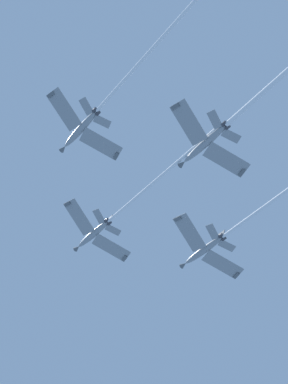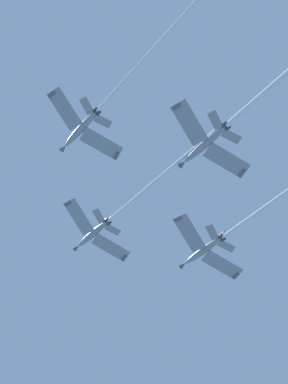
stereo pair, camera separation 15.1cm
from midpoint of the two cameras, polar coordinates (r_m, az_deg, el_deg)
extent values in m
ellipsoid|color=gray|center=(128.34, -5.46, -4.43)|extent=(4.32, 11.47, 6.38)
cone|color=#595E60|center=(132.72, -7.18, -5.86)|extent=(1.64, 2.19, 1.77)
ellipsoid|color=black|center=(130.14, -5.91, -4.75)|extent=(1.68, 3.07, 2.02)
cube|color=gray|center=(127.22, -6.97, -2.62)|extent=(9.51, 7.17, 1.73)
cube|color=#595E60|center=(126.86, -8.19, -1.23)|extent=(1.41, 1.81, 0.88)
cube|color=gray|center=(128.50, -3.58, -5.91)|extent=(9.00, 3.34, 1.73)
cube|color=#595E60|center=(129.12, -2.18, -7.06)|extent=(0.70, 1.68, 0.88)
cube|color=gray|center=(124.94, -4.86, -2.57)|extent=(3.95, 3.35, 0.92)
cube|color=gray|center=(125.50, -3.37, -4.02)|extent=(3.71, 1.94, 0.92)
cube|color=#595E60|center=(126.41, -3.94, -3.02)|extent=(0.99, 3.31, 3.56)
cylinder|color=#38383D|center=(124.57, -4.06, -2.99)|extent=(1.08, 1.40, 1.15)
cylinder|color=#38383D|center=(124.68, -3.76, -3.28)|extent=(1.08, 1.40, 1.15)
cylinder|color=white|center=(114.46, 1.57, 1.50)|extent=(8.58, 31.79, 16.00)
ellipsoid|color=gray|center=(116.17, -6.73, 6.68)|extent=(4.06, 11.58, 6.15)
cone|color=#595E60|center=(119.82, -8.55, 4.65)|extent=(1.60, 2.17, 1.75)
ellipsoid|color=black|center=(117.79, -7.20, 6.14)|extent=(1.61, 3.07, 1.97)
cube|color=gray|center=(115.97, -8.46, 8.70)|extent=(9.56, 7.04, 1.66)
cube|color=#595E60|center=(116.32, -9.85, 10.18)|extent=(1.38, 1.83, 0.85)
cube|color=gray|center=(115.60, -4.60, 5.12)|extent=(9.08, 3.59, 1.66)
cube|color=#595E60|center=(115.66, -3.01, 3.84)|extent=(0.74, 1.71, 0.85)
cube|color=gray|center=(113.72, -6.13, 9.07)|extent=(3.97, 3.30, 0.88)
cube|color=gray|center=(113.56, -4.44, 7.49)|extent=(3.75, 2.04, 0.88)
cube|color=#595E60|center=(114.94, -5.09, 8.45)|extent=(0.90, 3.29, 3.54)
cylinder|color=#38383D|center=(113.16, -5.23, 8.68)|extent=(1.05, 1.38, 1.14)
cylinder|color=#38383D|center=(113.13, -4.90, 8.37)|extent=(1.05, 1.38, 1.14)
cylinder|color=white|center=(105.42, 0.96, 14.94)|extent=(7.97, 32.71, 15.49)
ellipsoid|color=gray|center=(121.93, 6.28, -6.19)|extent=(4.22, 11.54, 6.22)
cone|color=#595E60|center=(125.49, 4.14, -7.73)|extent=(1.62, 2.18, 1.76)
ellipsoid|color=black|center=(123.50, 5.66, -6.53)|extent=(1.65, 3.07, 1.98)
cube|color=gray|center=(120.04, 4.79, -4.34)|extent=(9.53, 7.13, 1.68)
cube|color=#595E60|center=(119.05, 3.53, -2.90)|extent=(1.40, 1.82, 0.86)
cube|color=gray|center=(123.04, 8.26, -7.67)|extent=(9.03, 3.45, 1.68)
cube|color=#595E60|center=(124.38, 9.67, -8.81)|extent=(0.72, 1.69, 0.86)
cube|color=gray|center=(118.80, 7.20, -4.25)|extent=(3.96, 3.33, 0.89)
cube|color=gray|center=(120.12, 8.71, -5.71)|extent=(3.72, 1.98, 0.89)
cube|color=#595E60|center=(120.69, 8.01, -4.68)|extent=(0.95, 3.30, 3.54)
cylinder|color=#38383D|center=(118.84, 8.07, -4.67)|extent=(1.07, 1.39, 1.14)
cylinder|color=#38383D|center=(119.10, 8.37, -4.96)|extent=(1.07, 1.39, 1.14)
cylinder|color=white|center=(111.81, 14.48, -0.23)|extent=(7.94, 30.45, 14.74)
ellipsoid|color=gray|center=(107.82, 6.49, 5.08)|extent=(4.17, 11.56, 6.16)
cone|color=#595E60|center=(110.65, 4.08, 2.99)|extent=(1.61, 2.17, 1.75)
ellipsoid|color=black|center=(109.21, 5.78, 4.54)|extent=(1.64, 3.07, 1.97)
cube|color=gray|center=(106.74, 4.79, 7.32)|extent=(9.54, 7.10, 1.66)
cube|color=#595E60|center=(106.40, 3.35, 9.00)|extent=(1.39, 1.82, 0.85)
cube|color=gray|center=(108.33, 8.72, 3.33)|extent=(9.05, 3.50, 1.66)
cube|color=#595E60|center=(109.21, 10.32, 1.94)|extent=(0.73, 1.70, 0.85)
cube|color=gray|center=(105.60, 7.52, 7.58)|extent=(3.96, 3.32, 0.88)
cube|color=gray|center=(106.30, 9.23, 5.82)|extent=(3.73, 2.01, 0.88)
cube|color=#595E60|center=(107.29, 8.43, 6.90)|extent=(0.93, 3.29, 3.54)
cylinder|color=#38383D|center=(105.48, 8.51, 7.12)|extent=(1.06, 1.39, 1.14)
cylinder|color=#38383D|center=(105.62, 8.85, 6.77)|extent=(1.06, 1.39, 1.14)
camera|label=1|loc=(0.08, 89.96, -0.19)|focal=50.29mm
camera|label=2|loc=(0.08, -90.04, 0.19)|focal=50.29mm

